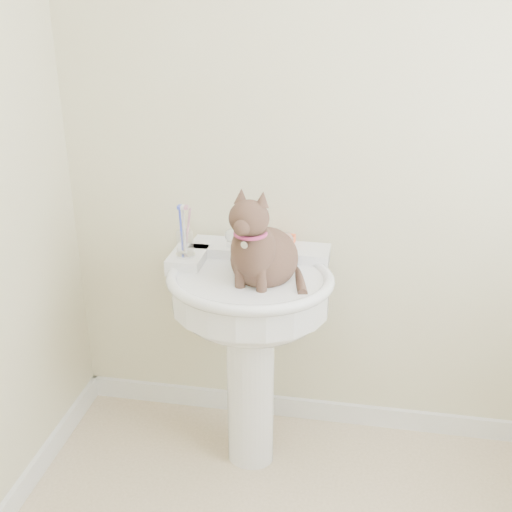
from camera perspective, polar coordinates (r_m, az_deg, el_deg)
The scene contains 7 objects.
wall_back at distance 2.31m, azimuth 8.88°, elevation 11.18°, with size 2.20×0.00×2.50m, color beige, non-canonical shape.
baseboard_back at distance 2.81m, azimuth 7.32°, elevation -13.61°, with size 2.20×0.02×0.09m, color white.
pedestal_sink at distance 2.28m, azimuth -0.55°, elevation -4.96°, with size 0.60×0.59×0.82m.
faucet at distance 2.32m, azimuth 0.17°, elevation 1.47°, with size 0.28×0.12×0.14m.
soap_bar at distance 2.40m, azimuth 2.36°, elevation 1.51°, with size 0.09×0.06×0.03m, color #E34F21.
toothbrush_cup at distance 2.28m, azimuth -6.33°, elevation 1.16°, with size 0.07×0.07×0.19m.
cat at distance 2.16m, azimuth 0.52°, elevation 0.31°, with size 0.25×0.32×0.47m.
Camera 1 is at (0.05, -1.16, 1.73)m, focal length 45.00 mm.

